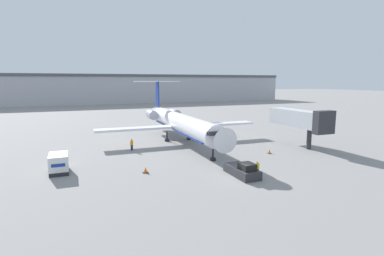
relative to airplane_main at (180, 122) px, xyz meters
name	(u,v)px	position (x,y,z in m)	size (l,w,h in m)	color
ground_plane	(242,177)	(-0.34, -21.24, -3.36)	(600.00, 600.00, 0.00)	gray
terminal_building	(108,89)	(-0.34, 98.76, 3.47)	(180.00, 16.80, 13.61)	#B2B2B7
airplane_main	(180,122)	(0.00, 0.00, 0.00)	(28.37, 33.28, 10.42)	white
pushback_tug	(242,170)	(-0.08, -20.74, -2.76)	(2.10, 4.85, 1.66)	#2D2D33
luggage_cart	(59,163)	(-18.91, -11.85, -2.28)	(2.02, 3.46, 2.16)	#232326
worker_near_tug	(257,168)	(1.39, -21.45, -2.49)	(0.40, 0.24, 1.67)	#232838
worker_by_wing	(132,144)	(-9.07, -3.85, -2.42)	(0.40, 0.25, 1.80)	#232838
traffic_cone_left	(146,170)	(-9.76, -15.64, -3.05)	(0.66, 0.66, 0.67)	black
traffic_cone_right	(269,151)	(9.07, -13.28, -3.07)	(0.53, 0.53, 0.62)	black
jet_bridge	(300,119)	(16.43, -11.01, 1.08)	(3.20, 11.61, 6.19)	#2D2D33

